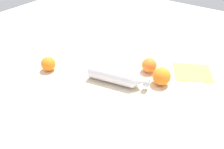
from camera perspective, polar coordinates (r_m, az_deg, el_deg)
The scene contains 6 objects.
ground_plane at distance 1.10m, azimuth 0.63°, elevation -0.50°, with size 2.40×2.40×0.00m, color beige.
water_bottle at distance 1.04m, azimuth 1.19°, elevation -0.29°, with size 0.13×0.28×0.07m.
orange_0 at distance 1.17m, azimuth -15.10°, elevation 2.52°, with size 0.07×0.07×0.07m, color orange.
orange_1 at distance 1.06m, azimuth 11.86°, elevation -0.43°, with size 0.08×0.08×0.08m, color orange.
orange_2 at distance 1.13m, azimuth 8.97°, elevation 2.23°, with size 0.07×0.07×0.07m, color orange.
folded_napkin at distance 1.19m, azimuth 18.87°, elevation 0.57°, with size 0.15×0.17×0.01m, color #E5B24C.
Camera 1 is at (-0.74, -0.52, 0.63)m, focal length 37.93 mm.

